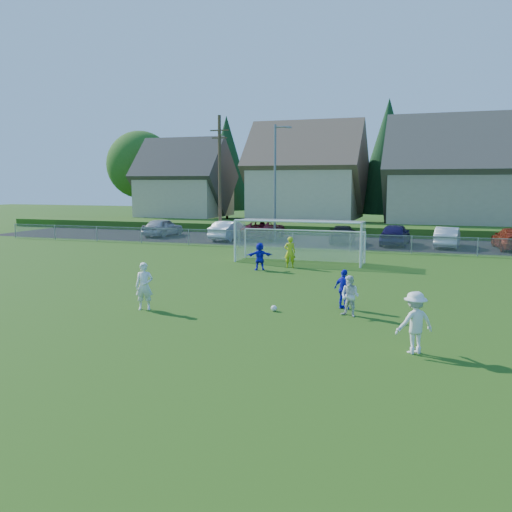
% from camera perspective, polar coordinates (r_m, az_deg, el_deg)
% --- Properties ---
extents(ground, '(160.00, 160.00, 0.00)m').
position_cam_1_polar(ground, '(16.90, -8.75, -8.19)').
color(ground, '#193D0C').
rests_on(ground, ground).
extents(asphalt_lot, '(60.00, 60.00, 0.00)m').
position_cam_1_polar(asphalt_lot, '(42.83, 8.33, 1.48)').
color(asphalt_lot, black).
rests_on(asphalt_lot, ground).
extents(grass_embankment, '(70.00, 6.00, 0.80)m').
position_cam_1_polar(grass_embankment, '(50.16, 9.87, 2.81)').
color(grass_embankment, '#1E420F').
rests_on(grass_embankment, ground).
extents(soccer_ball, '(0.22, 0.22, 0.22)m').
position_cam_1_polar(soccer_ball, '(19.64, 1.90, -5.52)').
color(soccer_ball, white).
rests_on(soccer_ball, ground).
extents(player_white_a, '(0.74, 0.61, 1.74)m').
position_cam_1_polar(player_white_a, '(20.16, -11.68, -3.13)').
color(player_white_a, white).
rests_on(player_white_a, ground).
extents(player_white_b, '(0.84, 0.75, 1.43)m').
position_cam_1_polar(player_white_b, '(19.06, 9.86, -4.18)').
color(player_white_b, white).
rests_on(player_white_b, ground).
extents(player_white_c, '(1.27, 1.14, 1.71)m').
position_cam_1_polar(player_white_c, '(15.38, 16.37, -6.73)').
color(player_white_c, white).
rests_on(player_white_c, ground).
extents(player_blue_a, '(0.93, 0.72, 1.47)m').
position_cam_1_polar(player_blue_a, '(20.13, 9.26, -3.48)').
color(player_blue_a, '#1616CE').
rests_on(player_blue_a, ground).
extents(player_blue_b, '(1.42, 0.97, 1.47)m').
position_cam_1_polar(player_blue_b, '(28.69, 0.39, -0.03)').
color(player_blue_b, '#1616CE').
rests_on(player_blue_b, ground).
extents(goalkeeper, '(0.72, 0.60, 1.70)m').
position_cam_1_polar(goalkeeper, '(29.57, 3.59, 0.41)').
color(goalkeeper, '#BCCF18').
rests_on(goalkeeper, ground).
extents(car_a, '(2.13, 4.64, 1.54)m').
position_cam_1_polar(car_a, '(47.62, -9.78, 3.00)').
color(car_a, '#A8AAB0').
rests_on(car_a, ground).
extents(car_b, '(2.05, 4.78, 1.53)m').
position_cam_1_polar(car_b, '(43.86, -2.77, 2.70)').
color(car_b, white).
rests_on(car_b, ground).
extents(car_c, '(3.04, 5.92, 1.60)m').
position_cam_1_polar(car_c, '(44.47, 0.83, 2.82)').
color(car_c, '#4E0814').
rests_on(car_c, ground).
extents(car_d, '(2.48, 4.91, 1.37)m').
position_cam_1_polar(car_d, '(41.98, 9.11, 2.27)').
color(car_d, black).
rests_on(car_d, ground).
extents(car_e, '(2.11, 4.84, 1.62)m').
position_cam_1_polar(car_e, '(41.37, 14.43, 2.22)').
color(car_e, '#181240').
rests_on(car_e, ground).
extents(car_f, '(1.91, 4.57, 1.47)m').
position_cam_1_polar(car_f, '(41.18, 19.50, 1.89)').
color(car_f, silver).
rests_on(car_f, ground).
extents(soccer_goal, '(7.42, 1.90, 2.50)m').
position_cam_1_polar(soccer_goal, '(31.52, 4.66, 2.28)').
color(soccer_goal, white).
rests_on(soccer_goal, ground).
extents(chainlink_fence, '(52.06, 0.06, 1.20)m').
position_cam_1_polar(chainlink_fence, '(37.40, 6.84, 1.57)').
color(chainlink_fence, gray).
rests_on(chainlink_fence, ground).
extents(streetlight, '(1.38, 0.18, 9.00)m').
position_cam_1_polar(streetlight, '(42.15, 2.08, 8.04)').
color(streetlight, slate).
rests_on(streetlight, ground).
extents(utility_pole, '(1.60, 0.26, 10.00)m').
position_cam_1_polar(utility_pole, '(44.78, -3.83, 8.40)').
color(utility_pole, '#473321').
rests_on(utility_pole, ground).
extents(houses_row, '(53.90, 11.45, 13.27)m').
position_cam_1_polar(houses_row, '(57.21, 13.18, 10.26)').
color(houses_row, tan).
rests_on(houses_row, ground).
extents(tree_row, '(65.98, 12.36, 13.80)m').
position_cam_1_polar(tree_row, '(63.52, 12.87, 9.62)').
color(tree_row, '#382616').
rests_on(tree_row, ground).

